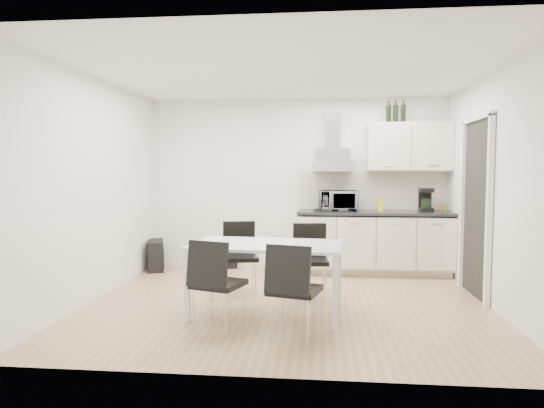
# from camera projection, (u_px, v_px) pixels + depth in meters

# --- Properties ---
(ground) EXTENTS (4.50, 4.50, 0.00)m
(ground) POSITION_uv_depth(u_px,v_px,m) (287.00, 303.00, 5.52)
(ground) COLOR tan
(ground) RESTS_ON ground
(wall_back) EXTENTS (4.50, 0.10, 2.60)m
(wall_back) POSITION_uv_depth(u_px,v_px,m) (296.00, 184.00, 7.42)
(wall_back) COLOR white
(wall_back) RESTS_ON ground
(wall_front) EXTENTS (4.50, 0.10, 2.60)m
(wall_front) POSITION_uv_depth(u_px,v_px,m) (268.00, 200.00, 3.45)
(wall_front) COLOR white
(wall_front) RESTS_ON ground
(wall_left) EXTENTS (0.10, 4.00, 2.60)m
(wall_left) POSITION_uv_depth(u_px,v_px,m) (95.00, 189.00, 5.66)
(wall_left) COLOR white
(wall_left) RESTS_ON ground
(wall_right) EXTENTS (0.10, 4.00, 2.60)m
(wall_right) POSITION_uv_depth(u_px,v_px,m) (496.00, 190.00, 5.21)
(wall_right) COLOR white
(wall_right) RESTS_ON ground
(ceiling) EXTENTS (4.50, 4.50, 0.00)m
(ceiling) POSITION_uv_depth(u_px,v_px,m) (287.00, 72.00, 5.34)
(ceiling) COLOR white
(ceiling) RESTS_ON wall_back
(doorway) EXTENTS (0.08, 1.04, 2.10)m
(doorway) POSITION_uv_depth(u_px,v_px,m) (475.00, 209.00, 5.78)
(doorway) COLOR white
(doorway) RESTS_ON ground
(kitchenette) EXTENTS (2.22, 0.64, 2.52)m
(kitchenette) POSITION_uv_depth(u_px,v_px,m) (376.00, 217.00, 7.07)
(kitchenette) COLOR beige
(kitchenette) RESTS_ON ground
(dining_table) EXTENTS (1.63, 1.02, 0.75)m
(dining_table) POSITION_uv_depth(u_px,v_px,m) (267.00, 250.00, 5.06)
(dining_table) COLOR white
(dining_table) RESTS_ON ground
(chair_far_left) EXTENTS (0.55, 0.59, 0.88)m
(chair_far_left) POSITION_uv_depth(u_px,v_px,m) (240.00, 258.00, 5.90)
(chair_far_left) COLOR black
(chair_far_left) RESTS_ON ground
(chair_far_right) EXTENTS (0.47, 0.53, 0.88)m
(chair_far_right) POSITION_uv_depth(u_px,v_px,m) (310.00, 262.00, 5.68)
(chair_far_right) COLOR black
(chair_far_right) RESTS_ON ground
(chair_near_left) EXTENTS (0.57, 0.61, 0.88)m
(chair_near_left) POSITION_uv_depth(u_px,v_px,m) (219.00, 285.00, 4.54)
(chair_near_left) COLOR black
(chair_near_left) RESTS_ON ground
(chair_near_right) EXTENTS (0.55, 0.60, 0.88)m
(chair_near_right) POSITION_uv_depth(u_px,v_px,m) (295.00, 291.00, 4.30)
(chair_near_right) COLOR black
(chair_near_right) RESTS_ON ground
(guitar_amp) EXTENTS (0.40, 0.58, 0.45)m
(guitar_amp) POSITION_uv_depth(u_px,v_px,m) (156.00, 255.00, 7.36)
(guitar_amp) COLOR black
(guitar_amp) RESTS_ON ground
(floor_speaker) EXTENTS (0.19, 0.18, 0.26)m
(floor_speaker) POSITION_uv_depth(u_px,v_px,m) (232.00, 260.00, 7.50)
(floor_speaker) COLOR black
(floor_speaker) RESTS_ON ground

